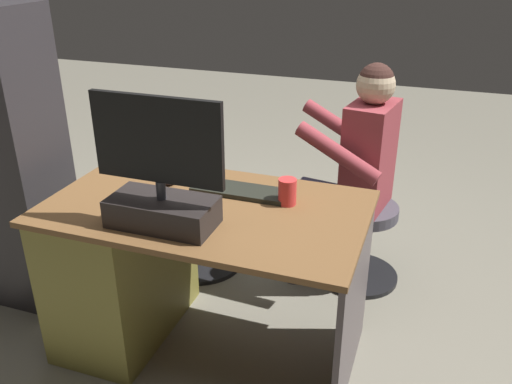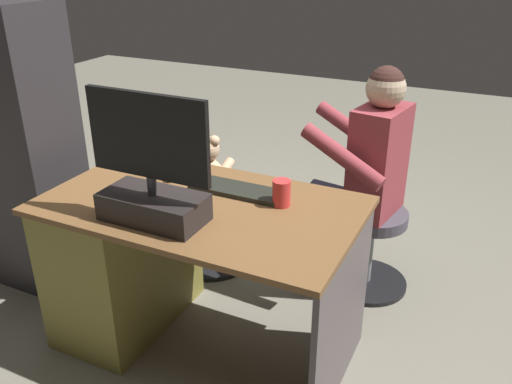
{
  "view_description": "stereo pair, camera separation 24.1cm",
  "coord_description": "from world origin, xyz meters",
  "px_view_note": "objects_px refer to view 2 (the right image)",
  "views": [
    {
      "loc": [
        -0.84,
        2.1,
        1.71
      ],
      "look_at": [
        -0.12,
        0.04,
        0.68
      ],
      "focal_mm": 37.71,
      "sensor_mm": 36.0,
      "label": 1
    },
    {
      "loc": [
        -1.06,
        2.01,
        1.71
      ],
      "look_at": [
        -0.12,
        0.04,
        0.68
      ],
      "focal_mm": 37.71,
      "sensor_mm": 36.0,
      "label": 2
    }
  ],
  "objects_px": {
    "cup": "(281,193)",
    "tv_remote": "(128,192)",
    "desk": "(141,255)",
    "computer_mouse": "(173,176)",
    "keyboard": "(238,190)",
    "person": "(362,165)",
    "teddy_bear": "(209,166)",
    "office_chair_teddy": "(210,223)",
    "monitor": "(152,184)",
    "visitor_chair": "(370,242)"
  },
  "relations": [
    {
      "from": "computer_mouse",
      "to": "tv_remote",
      "type": "relative_size",
      "value": 0.64
    },
    {
      "from": "office_chair_teddy",
      "to": "keyboard",
      "type": "bearing_deg",
      "value": 132.4
    },
    {
      "from": "keyboard",
      "to": "computer_mouse",
      "type": "height_order",
      "value": "computer_mouse"
    },
    {
      "from": "computer_mouse",
      "to": "teddy_bear",
      "type": "xyz_separation_m",
      "value": [
        0.11,
        -0.5,
        -0.16
      ]
    },
    {
      "from": "visitor_chair",
      "to": "person",
      "type": "height_order",
      "value": "person"
    },
    {
      "from": "desk",
      "to": "computer_mouse",
      "type": "height_order",
      "value": "computer_mouse"
    },
    {
      "from": "desk",
      "to": "monitor",
      "type": "relative_size",
      "value": 2.58
    },
    {
      "from": "office_chair_teddy",
      "to": "desk",
      "type": "bearing_deg",
      "value": 90.64
    },
    {
      "from": "monitor",
      "to": "visitor_chair",
      "type": "distance_m",
      "value": 1.32
    },
    {
      "from": "tv_remote",
      "to": "office_chair_teddy",
      "type": "distance_m",
      "value": 0.86
    },
    {
      "from": "monitor",
      "to": "person",
      "type": "height_order",
      "value": "monitor"
    },
    {
      "from": "desk",
      "to": "office_chair_teddy",
      "type": "height_order",
      "value": "desk"
    },
    {
      "from": "monitor",
      "to": "visitor_chair",
      "type": "height_order",
      "value": "monitor"
    },
    {
      "from": "person",
      "to": "computer_mouse",
      "type": "bearing_deg",
      "value": 41.55
    },
    {
      "from": "keyboard",
      "to": "visitor_chair",
      "type": "relative_size",
      "value": 0.94
    },
    {
      "from": "tv_remote",
      "to": "visitor_chair",
      "type": "height_order",
      "value": "tv_remote"
    },
    {
      "from": "desk",
      "to": "visitor_chair",
      "type": "bearing_deg",
      "value": -138.2
    },
    {
      "from": "cup",
      "to": "tv_remote",
      "type": "xyz_separation_m",
      "value": [
        0.63,
        0.19,
        -0.05
      ]
    },
    {
      "from": "keyboard",
      "to": "person",
      "type": "xyz_separation_m",
      "value": [
        -0.37,
        -0.62,
        -0.04
      ]
    },
    {
      "from": "person",
      "to": "teddy_bear",
      "type": "bearing_deg",
      "value": 8.69
    },
    {
      "from": "cup",
      "to": "teddy_bear",
      "type": "bearing_deg",
      "value": -38.93
    },
    {
      "from": "monitor",
      "to": "tv_remote",
      "type": "distance_m",
      "value": 0.31
    },
    {
      "from": "keyboard",
      "to": "office_chair_teddy",
      "type": "relative_size",
      "value": 0.86
    },
    {
      "from": "tv_remote",
      "to": "visitor_chair",
      "type": "xyz_separation_m",
      "value": [
        -0.86,
        -0.85,
        -0.48
      ]
    },
    {
      "from": "monitor",
      "to": "office_chair_teddy",
      "type": "relative_size",
      "value": 1.04
    },
    {
      "from": "cup",
      "to": "person",
      "type": "bearing_deg",
      "value": -103.65
    },
    {
      "from": "tv_remote",
      "to": "teddy_bear",
      "type": "relative_size",
      "value": 0.45
    },
    {
      "from": "desk",
      "to": "teddy_bear",
      "type": "bearing_deg",
      "value": -89.37
    },
    {
      "from": "monitor",
      "to": "keyboard",
      "type": "distance_m",
      "value": 0.42
    },
    {
      "from": "desk",
      "to": "computer_mouse",
      "type": "xyz_separation_m",
      "value": [
        -0.11,
        -0.15,
        0.36
      ]
    },
    {
      "from": "desk",
      "to": "visitor_chair",
      "type": "relative_size",
      "value": 2.93
    },
    {
      "from": "office_chair_teddy",
      "to": "cup",
      "type": "bearing_deg",
      "value": 141.72
    },
    {
      "from": "computer_mouse",
      "to": "keyboard",
      "type": "bearing_deg",
      "value": -179.25
    },
    {
      "from": "office_chair_teddy",
      "to": "person",
      "type": "bearing_deg",
      "value": -170.46
    },
    {
      "from": "teddy_bear",
      "to": "person",
      "type": "bearing_deg",
      "value": -171.31
    },
    {
      "from": "cup",
      "to": "visitor_chair",
      "type": "height_order",
      "value": "cup"
    },
    {
      "from": "computer_mouse",
      "to": "visitor_chair",
      "type": "bearing_deg",
      "value": -140.8
    },
    {
      "from": "visitor_chair",
      "to": "person",
      "type": "distance_m",
      "value": 0.44
    },
    {
      "from": "keyboard",
      "to": "desk",
      "type": "bearing_deg",
      "value": 20.24
    },
    {
      "from": "tv_remote",
      "to": "visitor_chair",
      "type": "bearing_deg",
      "value": -128.0
    },
    {
      "from": "keyboard",
      "to": "tv_remote",
      "type": "bearing_deg",
      "value": 28.3
    },
    {
      "from": "cup",
      "to": "tv_remote",
      "type": "distance_m",
      "value": 0.66
    },
    {
      "from": "office_chair_teddy",
      "to": "visitor_chair",
      "type": "xyz_separation_m",
      "value": [
        -0.89,
        -0.15,
        0.02
      ]
    },
    {
      "from": "office_chair_teddy",
      "to": "computer_mouse",
      "type": "bearing_deg",
      "value": 103.04
    },
    {
      "from": "computer_mouse",
      "to": "person",
      "type": "xyz_separation_m",
      "value": [
        -0.7,
        -0.62,
        -0.05
      ]
    },
    {
      "from": "keyboard",
      "to": "person",
      "type": "relative_size",
      "value": 0.35
    },
    {
      "from": "monitor",
      "to": "tv_remote",
      "type": "relative_size",
      "value": 3.37
    },
    {
      "from": "desk",
      "to": "keyboard",
      "type": "bearing_deg",
      "value": -159.76
    },
    {
      "from": "teddy_bear",
      "to": "computer_mouse",
      "type": "bearing_deg",
      "value": 102.73
    },
    {
      "from": "office_chair_teddy",
      "to": "teddy_bear",
      "type": "distance_m",
      "value": 0.35
    }
  ]
}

